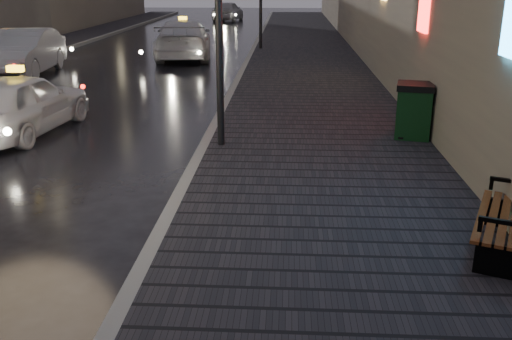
{
  "coord_description": "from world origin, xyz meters",
  "views": [
    {
      "loc": [
        3.18,
        -5.0,
        3.38
      ],
      "look_at": [
        2.76,
        2.38,
        0.85
      ],
      "focal_mm": 40.0,
      "sensor_mm": 36.0,
      "label": 1
    }
  ],
  "objects_px": {
    "bench": "(511,217)",
    "car_far": "(228,11)",
    "taxi_near": "(20,103)",
    "taxi_mid": "(184,39)",
    "trash_bin": "(414,110)",
    "car_left_mid": "(24,52)"
  },
  "relations": [
    {
      "from": "trash_bin",
      "to": "car_left_mid",
      "type": "height_order",
      "value": "car_left_mid"
    },
    {
      "from": "taxi_near",
      "to": "taxi_mid",
      "type": "xyz_separation_m",
      "value": [
        1.45,
        12.39,
        0.11
      ]
    },
    {
      "from": "bench",
      "to": "taxi_mid",
      "type": "relative_size",
      "value": 0.33
    },
    {
      "from": "taxi_mid",
      "to": "bench",
      "type": "bearing_deg",
      "value": 104.54
    },
    {
      "from": "taxi_near",
      "to": "taxi_mid",
      "type": "height_order",
      "value": "taxi_mid"
    },
    {
      "from": "bench",
      "to": "trash_bin",
      "type": "height_order",
      "value": "trash_bin"
    },
    {
      "from": "trash_bin",
      "to": "taxi_near",
      "type": "relative_size",
      "value": 0.28
    },
    {
      "from": "trash_bin",
      "to": "car_left_mid",
      "type": "bearing_deg",
      "value": 157.91
    },
    {
      "from": "car_far",
      "to": "bench",
      "type": "bearing_deg",
      "value": 108.15
    },
    {
      "from": "trash_bin",
      "to": "taxi_mid",
      "type": "bearing_deg",
      "value": 131.34
    },
    {
      "from": "trash_bin",
      "to": "bench",
      "type": "bearing_deg",
      "value": -76.61
    },
    {
      "from": "trash_bin",
      "to": "taxi_near",
      "type": "distance_m",
      "value": 8.56
    },
    {
      "from": "taxi_near",
      "to": "taxi_mid",
      "type": "bearing_deg",
      "value": -90.84
    },
    {
      "from": "bench",
      "to": "taxi_near",
      "type": "bearing_deg",
      "value": 169.98
    },
    {
      "from": "taxi_near",
      "to": "car_left_mid",
      "type": "xyz_separation_m",
      "value": [
        -3.47,
        7.86,
        0.1
      ]
    },
    {
      "from": "bench",
      "to": "trash_bin",
      "type": "bearing_deg",
      "value": 113.93
    },
    {
      "from": "taxi_mid",
      "to": "taxi_near",
      "type": "bearing_deg",
      "value": 75.98
    },
    {
      "from": "bench",
      "to": "taxi_near",
      "type": "xyz_separation_m",
      "value": [
        -8.66,
        5.56,
        0.09
      ]
    },
    {
      "from": "car_left_mid",
      "to": "car_far",
      "type": "distance_m",
      "value": 26.19
    },
    {
      "from": "bench",
      "to": "trash_bin",
      "type": "xyz_separation_m",
      "value": [
        -0.11,
        5.24,
        0.13
      ]
    },
    {
      "from": "car_left_mid",
      "to": "taxi_mid",
      "type": "distance_m",
      "value": 6.69
    },
    {
      "from": "bench",
      "to": "car_far",
      "type": "bearing_deg",
      "value": 123.59
    }
  ]
}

